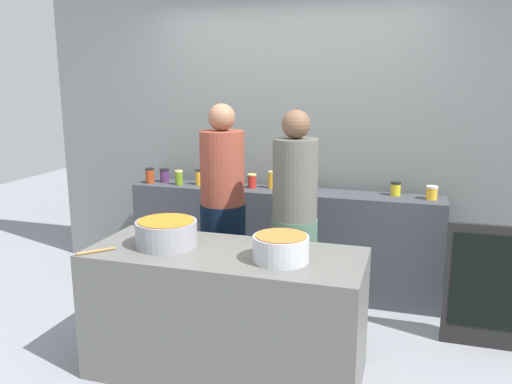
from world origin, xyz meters
TOP-DOWN VIEW (x-y plane):
  - ground at (0.00, 0.00)m, footprint 12.00×12.00m
  - storefront_wall at (0.00, 1.45)m, footprint 4.80×0.12m
  - display_shelf at (0.00, 1.10)m, footprint 2.70×0.36m
  - prep_table at (0.00, -0.30)m, footprint 1.70×0.70m
  - preserve_jar_0 at (-1.23, 1.04)m, footprint 0.08×0.08m
  - preserve_jar_1 at (-1.13, 1.13)m, footprint 0.09×0.09m
  - preserve_jar_2 at (-0.94, 1.05)m, footprint 0.07×0.07m
  - preserve_jar_3 at (-0.76, 1.11)m, footprint 0.08×0.08m
  - preserve_jar_4 at (-0.54, 1.07)m, footprint 0.09×0.09m
  - preserve_jar_5 at (-0.27, 1.11)m, footprint 0.08×0.08m
  - preserve_jar_6 at (-0.10, 1.15)m, footprint 0.07×0.07m
  - preserve_jar_7 at (0.23, 1.15)m, footprint 0.07×0.07m
  - preserve_jar_8 at (0.94, 1.17)m, footprint 0.08×0.08m
  - preserve_jar_9 at (1.22, 1.11)m, footprint 0.09×0.09m
  - cooking_pot_left at (-0.39, -0.30)m, footprint 0.39×0.39m
  - cooking_pot_center at (0.37, -0.36)m, footprint 0.33×0.33m
  - wooden_spoon at (-0.74, -0.55)m, footprint 0.17×0.18m
  - cook_with_tongs at (-0.31, 0.48)m, footprint 0.35×0.35m
  - cook_in_cap at (0.31, 0.26)m, footprint 0.32×0.32m
  - chalkboard_sign at (1.62, 0.53)m, footprint 0.60×0.05m

SIDE VIEW (x-z plane):
  - ground at x=0.00m, z-range 0.00..0.00m
  - prep_table at x=0.00m, z-range 0.00..0.81m
  - chalkboard_sign at x=1.62m, z-range 0.01..0.89m
  - display_shelf at x=0.00m, z-range 0.00..0.91m
  - cook_in_cap at x=0.31m, z-range -0.07..1.58m
  - cook_with_tongs at x=-0.31m, z-range -0.08..1.59m
  - wooden_spoon at x=-0.74m, z-range 0.81..0.83m
  - cooking_pot_center at x=0.37m, z-range 0.81..0.97m
  - cooking_pot_left at x=-0.39m, z-range 0.81..0.98m
  - preserve_jar_7 at x=0.23m, z-range 0.91..1.02m
  - preserve_jar_9 at x=1.22m, z-range 0.91..1.02m
  - preserve_jar_4 at x=-0.54m, z-range 0.91..1.02m
  - preserve_jar_8 at x=0.94m, z-range 0.91..1.02m
  - preserve_jar_5 at x=-0.27m, z-range 0.91..1.04m
  - preserve_jar_1 at x=-1.13m, z-range 0.91..1.04m
  - preserve_jar_2 at x=-0.94m, z-range 0.91..1.04m
  - preserve_jar_3 at x=-0.76m, z-range 0.91..1.05m
  - preserve_jar_0 at x=-1.23m, z-range 0.91..1.05m
  - preserve_jar_6 at x=-0.10m, z-range 0.91..1.06m
  - storefront_wall at x=0.00m, z-range 0.00..3.00m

